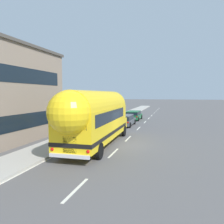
{
  "coord_description": "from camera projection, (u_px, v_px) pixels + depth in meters",
  "views": [
    {
      "loc": [
        3.75,
        -16.37,
        3.89
      ],
      "look_at": [
        -1.43,
        2.24,
        2.32
      ],
      "focal_mm": 35.44,
      "sensor_mm": 36.0,
      "label": 1
    }
  ],
  "objects": [
    {
      "name": "sidewalk_slab",
      "position": [
        103.0,
        124.0,
        27.91
      ],
      "size": [
        2.76,
        90.0,
        0.15
      ],
      "primitive_type": "cube",
      "color": "#ADA89E",
      "rests_on": "ground"
    },
    {
      "name": "lane_markings",
      "position": [
        127.0,
        122.0,
        30.41
      ],
      "size": [
        3.54,
        80.0,
        0.01
      ],
      "color": "silver",
      "rests_on": "ground"
    },
    {
      "name": "painted_bus",
      "position": [
        95.0,
        116.0,
        16.02
      ],
      "size": [
        2.77,
        12.01,
        4.12
      ],
      "color": "yellow",
      "rests_on": "ground"
    },
    {
      "name": "ground_plane",
      "position": [
        122.0,
        145.0,
        17.03
      ],
      "size": [
        300.0,
        300.0,
        0.0
      ],
      "primitive_type": "plane",
      "color": "#565454"
    },
    {
      "name": "car_lead",
      "position": [
        125.0,
        119.0,
        26.99
      ],
      "size": [
        2.0,
        4.54,
        1.37
      ],
      "color": "#474C51",
      "rests_on": "ground"
    },
    {
      "name": "car_second",
      "position": [
        134.0,
        115.0,
        33.21
      ],
      "size": [
        2.06,
        4.47,
        1.37
      ],
      "color": "#196633",
      "rests_on": "ground"
    }
  ]
}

